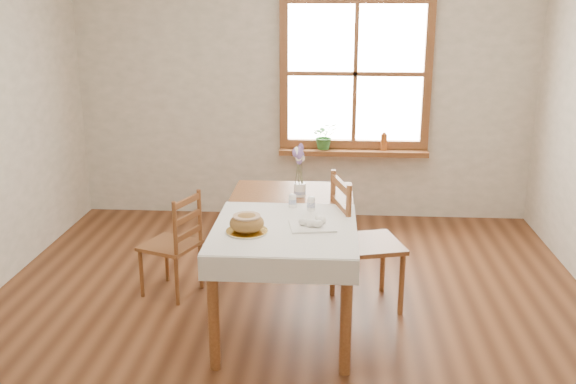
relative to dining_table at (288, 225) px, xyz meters
name	(u,v)px	position (x,y,z in m)	size (l,w,h in m)	color
ground	(285,334)	(0.00, -0.30, -0.66)	(5.00, 5.00, 0.00)	brown
room_walls	(284,76)	(0.00, -0.30, 1.04)	(4.60, 5.10, 2.65)	white
window	(355,74)	(0.50, 2.17, 0.79)	(1.46, 0.08, 1.46)	brown
window_sill	(353,152)	(0.50, 2.10, 0.03)	(1.46, 0.20, 0.05)	brown
dining_table	(288,225)	(0.00, 0.00, 0.00)	(0.90, 1.60, 0.75)	brown
table_linen	(285,228)	(0.00, -0.30, 0.09)	(0.91, 0.99, 0.01)	silver
chair_left	(170,243)	(-0.90, 0.28, -0.27)	(0.37, 0.39, 0.79)	brown
chair_right	(367,242)	(0.55, 0.17, -0.18)	(0.46, 0.48, 0.98)	brown
bread_plate	(247,231)	(-0.23, -0.42, 0.10)	(0.25, 0.25, 0.01)	white
bread_loaf	(247,221)	(-0.23, -0.42, 0.17)	(0.21, 0.21, 0.12)	olive
egg_napkin	(312,226)	(0.17, -0.29, 0.10)	(0.28, 0.24, 0.01)	silver
eggs	(312,222)	(0.17, -0.29, 0.13)	(0.22, 0.19, 0.05)	white
salt_shaker	(292,200)	(0.02, 0.10, 0.14)	(0.05, 0.05, 0.10)	white
pepper_shaker	(311,203)	(0.16, 0.03, 0.15)	(0.05, 0.05, 0.10)	white
flower_vase	(300,191)	(0.06, 0.37, 0.13)	(0.09, 0.09, 0.10)	white
lavender_bouquet	(300,165)	(0.06, 0.37, 0.33)	(0.15, 0.15, 0.29)	#725495
potted_plant	(324,139)	(0.21, 2.10, 0.15)	(0.24, 0.27, 0.21)	#306D2B
amber_bottle	(384,141)	(0.80, 2.10, 0.14)	(0.06, 0.06, 0.18)	#9E501D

